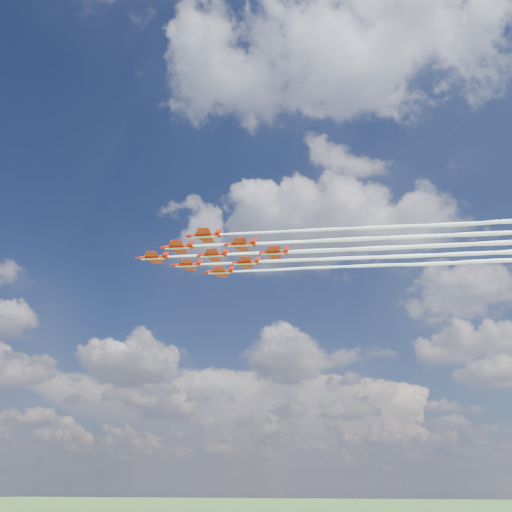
# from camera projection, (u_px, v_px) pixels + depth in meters

# --- Properties ---
(jet_lead) EXTENTS (157.36, 34.26, 2.83)m
(jet_lead) POSITION_uv_depth(u_px,v_px,m) (388.00, 248.00, 157.40)
(jet_lead) COLOR red
(jet_row2_port) EXTENTS (157.36, 34.26, 2.83)m
(jet_row2_port) POSITION_uv_depth(u_px,v_px,m) (425.00, 236.00, 150.19)
(jet_row2_port) COLOR red
(jet_row2_starb) EXTENTS (157.36, 34.26, 2.83)m
(jet_row2_starb) POSITION_uv_depth(u_px,v_px,m) (416.00, 256.00, 162.85)
(jet_row2_starb) COLOR red
(jet_row3_port) EXTENTS (157.36, 34.26, 2.83)m
(jet_row3_port) POSITION_uv_depth(u_px,v_px,m) (466.00, 224.00, 142.99)
(jet_row3_port) COLOR red
(jet_row3_centre) EXTENTS (157.36, 34.26, 2.83)m
(jet_row3_centre) POSITION_uv_depth(u_px,v_px,m) (453.00, 245.00, 155.65)
(jet_row3_centre) COLOR red
(jet_row3_starb) EXTENTS (157.36, 34.26, 2.83)m
(jet_row3_starb) POSITION_uv_depth(u_px,v_px,m) (442.00, 263.00, 168.31)
(jet_row3_starb) COLOR red
(jet_row4_port) EXTENTS (157.36, 34.26, 2.83)m
(jet_row4_port) POSITION_uv_depth(u_px,v_px,m) (494.00, 233.00, 148.45)
(jet_row4_port) COLOR red
(jet_row4_starb) EXTENTS (157.36, 34.26, 2.83)m
(jet_row4_starb) POSITION_uv_depth(u_px,v_px,m) (479.00, 253.00, 161.11)
(jet_row4_starb) COLOR red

